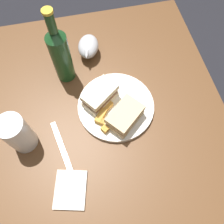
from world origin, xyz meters
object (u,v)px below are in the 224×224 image
at_px(plate, 116,106).
at_px(sandwich_half_left, 100,96).
at_px(pint_glass, 19,134).
at_px(fork, 62,147).
at_px(sandwich_half_right, 125,115).
at_px(gravy_boat, 88,47).
at_px(napkin, 70,190).
at_px(cider_bottle, 60,54).

height_order(plate, sandwich_half_left, sandwich_half_left).
relative_size(pint_glass, fork, 0.79).
bearing_deg(plate, sandwich_half_left, -121.81).
bearing_deg(sandwich_half_left, sandwich_half_right, 37.15).
height_order(plate, pint_glass, pint_glass).
bearing_deg(gravy_boat, napkin, -16.12).
distance_m(sandwich_half_left, pint_glass, 0.27).
bearing_deg(cider_bottle, napkin, -5.86).
xyz_separation_m(plate, fork, (0.10, -0.20, -0.00)).
bearing_deg(napkin, cider_bottle, 174.14).
height_order(plate, sandwich_half_right, sandwich_half_right).
bearing_deg(sandwich_half_right, gravy_boat, -167.60).
distance_m(plate, pint_glass, 0.32).
relative_size(sandwich_half_left, fork, 0.73).
distance_m(gravy_boat, cider_bottle, 0.14).
distance_m(plate, napkin, 0.30).
distance_m(plate, sandwich_half_left, 0.07).
distance_m(sandwich_half_left, cider_bottle, 0.18).
xyz_separation_m(plate, pint_glass, (0.05, -0.31, 0.05)).
xyz_separation_m(sandwich_half_left, sandwich_half_right, (0.08, 0.06, -0.00)).
distance_m(gravy_boat, napkin, 0.50).
height_order(sandwich_half_left, sandwich_half_right, sandwich_half_left).
bearing_deg(napkin, sandwich_half_left, 151.98).
bearing_deg(sandwich_half_right, cider_bottle, -143.71).
height_order(cider_bottle, fork, cider_bottle).
relative_size(plate, cider_bottle, 0.89).
xyz_separation_m(sandwich_half_right, pint_glass, (0.00, -0.32, 0.02)).
bearing_deg(fork, sandwich_half_right, 90.97).
distance_m(plate, gravy_boat, 0.25).
xyz_separation_m(pint_glass, napkin, (0.18, 0.12, -0.06)).
bearing_deg(pint_glass, napkin, 33.45).
relative_size(sandwich_half_left, pint_glass, 0.92).
distance_m(sandwich_half_right, pint_glass, 0.32).
relative_size(pint_glass, gravy_boat, 1.13).
height_order(sandwich_half_left, fork, sandwich_half_left).
relative_size(pint_glass, napkin, 1.29).
bearing_deg(pint_glass, fork, 66.72).
distance_m(pint_glass, gravy_boat, 0.39).
bearing_deg(gravy_boat, plate, 11.57).
relative_size(cider_bottle, napkin, 2.62).
xyz_separation_m(sandwich_half_right, fork, (0.05, -0.21, -0.04)).
bearing_deg(plate, pint_glass, -79.88).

